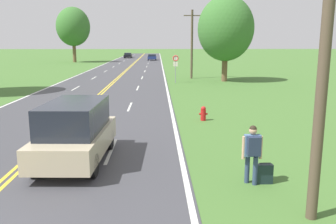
% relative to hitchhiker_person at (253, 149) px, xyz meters
% --- Properties ---
extents(hitchhiker_person, '(0.57, 0.41, 1.68)m').
position_rel_hitchhiker_person_xyz_m(hitchhiker_person, '(0.00, 0.00, 0.00)').
color(hitchhiker_person, navy).
rests_on(hitchhiker_person, ground).
extents(suitcase, '(0.45, 0.19, 0.61)m').
position_rel_hitchhiker_person_xyz_m(suitcase, '(0.38, 0.05, -0.75)').
color(suitcase, '#19282D').
rests_on(suitcase, ground).
extents(fire_hydrant, '(0.43, 0.27, 0.73)m').
position_rel_hitchhiker_person_xyz_m(fire_hydrant, '(-0.29, 8.23, -0.66)').
color(fire_hydrant, red).
rests_on(fire_hydrant, ground).
extents(traffic_sign, '(0.60, 0.10, 2.67)m').
position_rel_hitchhiker_person_xyz_m(traffic_sign, '(-0.85, 25.10, 0.99)').
color(traffic_sign, gray).
rests_on(traffic_sign, ground).
extents(utility_pole_foreground, '(1.80, 0.24, 8.35)m').
position_rel_hitchhiker_person_xyz_m(utility_pole_foreground, '(0.85, -1.97, 3.30)').
color(utility_pole_foreground, brown).
rests_on(utility_pole_foreground, ground).
extents(utility_pole_midground, '(1.80, 0.24, 7.25)m').
position_rel_hitchhiker_person_xyz_m(utility_pole_midground, '(1.11, 29.37, 2.75)').
color(utility_pole_midground, brown).
rests_on(utility_pole_midground, ground).
extents(tree_left_verge, '(6.45, 6.45, 10.53)m').
position_rel_hitchhiker_person_xyz_m(tree_left_verge, '(-18.83, 61.65, 5.77)').
color(tree_left_verge, brown).
rests_on(tree_left_verge, ground).
extents(tree_mid_treeline, '(5.51, 5.51, 8.37)m').
position_rel_hitchhiker_person_xyz_m(tree_mid_treeline, '(4.15, 26.40, 4.16)').
color(tree_mid_treeline, brown).
rests_on(tree_mid_treeline, ground).
extents(car_champagne_van_nearest, '(2.11, 4.59, 2.01)m').
position_rel_hitchhiker_person_xyz_m(car_champagne_van_nearest, '(-5.30, 2.09, 0.01)').
color(car_champagne_van_nearest, black).
rests_on(car_champagne_van_nearest, ground).
extents(car_dark_blue_hatchback_approaching, '(1.96, 3.94, 1.31)m').
position_rel_hitchhiker_person_xyz_m(car_dark_blue_hatchback_approaching, '(-3.79, 69.36, -0.31)').
color(car_dark_blue_hatchback_approaching, black).
rests_on(car_dark_blue_hatchback_approaching, ground).
extents(car_black_sedan_mid_near, '(1.82, 4.67, 1.27)m').
position_rel_hitchhiker_person_xyz_m(car_black_sedan_mid_near, '(-9.93, 80.78, -0.35)').
color(car_black_sedan_mid_near, black).
rests_on(car_black_sedan_mid_near, ground).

